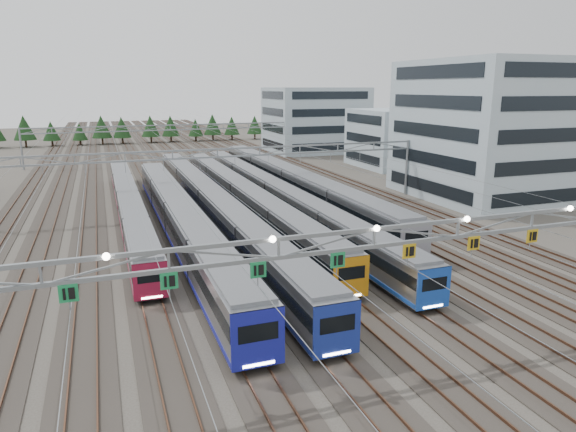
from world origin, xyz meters
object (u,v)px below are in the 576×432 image
object	(u,v)px
gantry_near	(374,242)
depot_bldg_south	(485,130)
depot_bldg_north	(315,120)
train_c	(211,204)
train_f	(292,182)
train_e	(275,194)
train_b	(180,218)
gantry_far	(170,132)
depot_bldg_mid	(394,138)
gantry_mid	(218,160)
train_d	(242,196)
train_a	(128,203)

from	to	relation	value
gantry_near	depot_bldg_south	xyz separation A→B (m)	(37.26, 35.03, 2.44)
depot_bldg_south	depot_bldg_north	distance (m)	58.35
train_c	train_f	size ratio (longest dim) A/B	1.11
train_e	depot_bldg_south	xyz separation A→B (m)	(30.47, -2.54, 7.53)
train_c	train_e	xyz separation A→B (m)	(9.00, 3.36, -0.16)
train_e	train_f	xyz separation A→B (m)	(4.50, 5.76, 0.30)
depot_bldg_north	train_b	bearing A→B (deg)	-123.28
depot_bldg_south	train_f	bearing A→B (deg)	162.28
train_c	depot_bldg_north	size ratio (longest dim) A/B	3.13
train_c	gantry_far	xyz separation A→B (m)	(2.25, 50.90, 4.23)
gantry_near	gantry_far	world-z (taller)	gantry_near
train_c	gantry_near	size ratio (longest dim) A/B	1.22
train_b	gantry_near	bearing A→B (deg)	-76.65
train_f	train_c	bearing A→B (deg)	-145.98
train_b	depot_bldg_mid	distance (m)	60.21
gantry_mid	depot_bldg_north	bearing A→B (deg)	55.94
gantry_far	train_f	bearing A→B (deg)	-74.93
depot_bldg_mid	gantry_far	bearing A→B (deg)	153.66
train_c	depot_bldg_south	size ratio (longest dim) A/B	3.13
depot_bldg_mid	depot_bldg_north	distance (m)	28.98
depot_bldg_mid	depot_bldg_north	world-z (taller)	depot_bldg_north
gantry_mid	depot_bldg_south	size ratio (longest dim) A/B	2.56
train_d	depot_bldg_north	distance (m)	65.72
gantry_near	depot_bldg_north	distance (m)	100.05
train_a	depot_bldg_north	distance (m)	72.13
train_f	gantry_mid	xyz separation A→B (m)	(-11.25, -3.21, 4.09)
train_f	gantry_far	xyz separation A→B (m)	(-11.25, 41.79, 4.09)
gantry_near	gantry_mid	size ratio (longest dim) A/B	1.00
train_e	depot_bldg_mid	distance (m)	43.88
gantry_far	train_a	bearing A→B (deg)	-103.74
train_b	depot_bldg_south	size ratio (longest dim) A/B	2.56
train_f	train_a	bearing A→B (deg)	-169.41
depot_bldg_mid	gantry_near	bearing A→B (deg)	-122.28
train_d	gantry_near	xyz separation A→B (m)	(-2.30, -37.21, 4.98)
train_a	gantry_far	bearing A→B (deg)	76.26
gantry_near	depot_bldg_south	world-z (taller)	depot_bldg_south
train_b	train_e	xyz separation A→B (m)	(13.50, 9.33, -0.25)
train_a	depot_bldg_mid	xyz separation A→B (m)	(52.17, 25.74, 3.68)
train_b	train_f	bearing A→B (deg)	39.97
gantry_far	depot_bldg_north	distance (m)	36.92
train_b	gantry_mid	bearing A→B (deg)	60.39
train_d	gantry_mid	bearing A→B (deg)	127.73
train_b	train_d	bearing A→B (deg)	44.90
train_c	depot_bldg_mid	bearing A→B (deg)	35.37
train_e	gantry_near	bearing A→B (deg)	-100.25
gantry_near	train_b	bearing A→B (deg)	103.35
train_c	train_f	distance (m)	16.29
train_b	depot_bldg_north	world-z (taller)	depot_bldg_north
train_a	train_d	distance (m)	13.64
train_d	gantry_far	world-z (taller)	gantry_far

